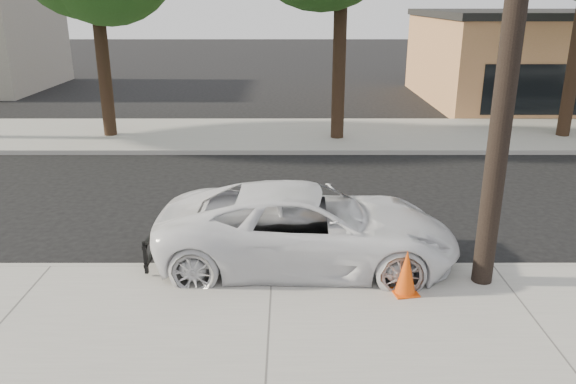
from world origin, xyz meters
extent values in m
plane|color=black|center=(0.00, 0.00, 0.00)|extent=(120.00, 120.00, 0.00)
cube|color=gray|center=(0.00, -4.30, 0.07)|extent=(90.00, 4.40, 0.15)
cube|color=gray|center=(0.00, 8.50, 0.07)|extent=(90.00, 5.00, 0.15)
cube|color=#9E9B93|center=(0.00, -2.10, 0.07)|extent=(90.00, 0.12, 0.16)
cylinder|color=black|center=(3.60, -2.70, 4.65)|extent=(0.34, 0.34, 9.00)
cylinder|color=black|center=(-6.00, 8.20, 2.28)|extent=(0.44, 0.44, 4.25)
cylinder|color=black|center=(2.00, 7.80, 2.53)|extent=(0.44, 0.44, 4.75)
cylinder|color=black|center=(10.00, 8.10, 2.35)|extent=(0.44, 0.44, 4.40)
imported|color=white|center=(0.64, -1.80, 0.75)|extent=(5.50, 2.67, 1.51)
cube|color=#DB480B|center=(2.20, -3.13, 0.16)|extent=(0.46, 0.46, 0.02)
cone|color=#DB480B|center=(2.20, -3.13, 0.53)|extent=(0.41, 0.41, 0.76)
camera|label=1|loc=(0.28, -11.28, 4.72)|focal=35.00mm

